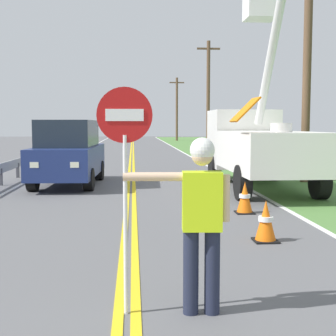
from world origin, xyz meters
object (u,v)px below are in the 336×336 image
utility_pole_mid (208,93)px  traffic_cone_tail (197,182)px  utility_bucket_truck (257,142)px  traffic_cone_mid (245,198)px  traffic_cone_lead (266,222)px  stop_sign_paddle (125,149)px  utility_pole_far (177,108)px  oncoming_suv_nearest (69,152)px  flagger_worker (201,214)px  utility_pole_near (308,43)px

utility_pole_mid → traffic_cone_tail: bearing=-99.7°
utility_bucket_truck → traffic_cone_mid: utility_bucket_truck is taller
traffic_cone_lead → stop_sign_paddle: bearing=-128.3°
utility_pole_far → traffic_cone_lead: (-3.17, -50.69, -3.68)m
stop_sign_paddle → oncoming_suv_nearest: 10.94m
oncoming_suv_nearest → utility_pole_mid: 23.33m
utility_bucket_truck → oncoming_suv_nearest: bearing=171.0°
stop_sign_paddle → utility_bucket_truck: bearing=68.1°
flagger_worker → traffic_cone_lead: flagger_worker is taller
stop_sign_paddle → utility_pole_far: (5.46, 53.59, 2.31)m
traffic_cone_tail → utility_pole_mid: bearing=80.3°
oncoming_suv_nearest → traffic_cone_lead: (4.28, -7.84, -0.72)m
utility_bucket_truck → utility_pole_mid: utility_pole_mid is taller
stop_sign_paddle → utility_pole_mid: bearing=79.6°
utility_pole_far → flagger_worker: bearing=-95.0°
utility_pole_mid → traffic_cone_lead: size_ratio=12.05×
stop_sign_paddle → oncoming_suv_nearest: stop_sign_paddle is taller
utility_pole_near → utility_pole_mid: (0.05, 21.42, -0.28)m
stop_sign_paddle → traffic_cone_lead: size_ratio=3.33×
utility_pole_far → utility_bucket_truck: bearing=-92.0°
utility_bucket_truck → utility_pole_near: utility_pole_near is taller
oncoming_suv_nearest → utility_pole_near: bearing=1.8°
traffic_cone_mid → oncoming_suv_nearest: bearing=130.6°
flagger_worker → traffic_cone_lead: 3.40m
utility_bucket_truck → traffic_cone_lead: utility_bucket_truck is taller
utility_pole_far → traffic_cone_mid: 48.37m
utility_bucket_truck → traffic_cone_lead: (-1.65, -6.89, -1.09)m
traffic_cone_tail → utility_pole_far: bearing=85.4°
utility_pole_near → traffic_cone_lead: 9.88m
traffic_cone_lead → traffic_cone_mid: size_ratio=1.00×
flagger_worker → oncoming_suv_nearest: size_ratio=0.39×
utility_bucket_truck → traffic_cone_mid: 4.70m
utility_pole_far → traffic_cone_mid: size_ratio=10.96×
utility_pole_mid → flagger_worker: bearing=-99.1°
utility_bucket_truck → utility_pole_mid: 22.90m
utility_bucket_truck → oncoming_suv_nearest: (-5.94, 0.95, -0.37)m
utility_pole_mid → utility_pole_far: utility_pole_mid is taller
stop_sign_paddle → flagger_worker: bearing=-3.7°
stop_sign_paddle → traffic_cone_tail: (1.87, 8.48, -1.37)m
stop_sign_paddle → traffic_cone_tail: size_ratio=3.33×
oncoming_suv_nearest → utility_pole_far: size_ratio=0.61×
oncoming_suv_nearest → utility_pole_far: utility_pole_far is taller
stop_sign_paddle → utility_pole_near: utility_pole_near is taller
flagger_worker → utility_pole_far: utility_pole_far is taller
flagger_worker → utility_pole_mid: bearing=80.9°
stop_sign_paddle → utility_pole_far: utility_pole_far is taller
oncoming_suv_nearest → utility_bucket_truck: bearing=-9.0°
flagger_worker → traffic_cone_tail: bearing=82.6°
traffic_cone_mid → traffic_cone_lead: bearing=-95.6°
flagger_worker → oncoming_suv_nearest: 11.14m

